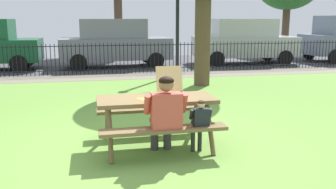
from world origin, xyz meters
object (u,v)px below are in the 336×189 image
at_px(adult_at_table, 165,113).
at_px(parked_car_center, 115,42).
at_px(parked_car_right, 244,41).
at_px(child_at_table, 200,121).
at_px(pizza_box_open, 171,91).
at_px(picnic_table_foreground, 156,109).
at_px(pizza_slice_on_table, 148,99).

bearing_deg(adult_at_table, parked_car_center, 90.42).
bearing_deg(parked_car_right, child_at_table, -116.18).
xyz_separation_m(pizza_box_open, adult_at_table, (-0.21, -0.58, -0.20)).
xyz_separation_m(picnic_table_foreground, parked_car_center, (-0.03, 9.68, 0.41)).
bearing_deg(pizza_slice_on_table, parked_car_center, 89.40).
distance_m(child_at_table, parked_car_right, 11.38).
distance_m(picnic_table_foreground, adult_at_table, 0.51).
relative_size(adult_at_table, child_at_table, 1.42).
relative_size(pizza_slice_on_table, parked_car_center, 0.07).
height_order(child_at_table, parked_car_center, parked_car_center).
relative_size(picnic_table_foreground, pizza_box_open, 3.48).
height_order(picnic_table_foreground, adult_at_table, adult_at_table).
height_order(picnic_table_foreground, pizza_box_open, pizza_box_open).
bearing_deg(parked_car_right, picnic_table_foreground, -119.88).
xyz_separation_m(picnic_table_foreground, pizza_box_open, (0.25, 0.08, 0.26)).
height_order(pizza_slice_on_table, adult_at_table, adult_at_table).
xyz_separation_m(picnic_table_foreground, child_at_table, (0.54, -0.53, -0.09)).
bearing_deg(child_at_table, picnic_table_foreground, 135.92).
distance_m(adult_at_table, child_at_table, 0.53).
bearing_deg(pizza_box_open, pizza_slice_on_table, -158.47).
bearing_deg(pizza_slice_on_table, adult_at_table, -67.48).
bearing_deg(pizza_box_open, parked_car_right, 61.04).
xyz_separation_m(pizza_slice_on_table, parked_car_right, (5.70, 9.76, 0.23)).
relative_size(picnic_table_foreground, child_at_table, 2.17).
bearing_deg(picnic_table_foreground, adult_at_table, -85.41).
relative_size(pizza_box_open, parked_car_right, 0.12).
bearing_deg(parked_car_center, adult_at_table, -89.58).
xyz_separation_m(pizza_slice_on_table, child_at_table, (0.68, -0.45, -0.27)).
xyz_separation_m(child_at_table, parked_car_right, (5.02, 10.21, 0.50)).
relative_size(adult_at_table, parked_car_right, 0.27).
height_order(adult_at_table, parked_car_right, parked_car_right).
bearing_deg(pizza_box_open, adult_at_table, -109.66).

